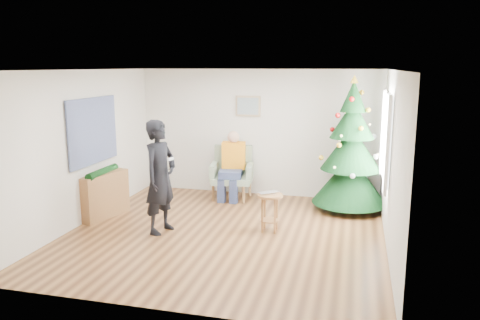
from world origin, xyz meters
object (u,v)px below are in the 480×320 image
(stool, at_px, (270,212))
(armchair, at_px, (232,179))
(console, at_px, (104,195))
(christmas_tree, at_px, (351,151))
(standing_man, at_px, (160,177))

(stool, xyz_separation_m, armchair, (-1.11, 1.77, 0.07))
(armchair, relative_size, console, 1.05)
(christmas_tree, distance_m, standing_man, 3.54)
(stool, bearing_deg, console, 179.85)
(armchair, height_order, console, armchair)
(christmas_tree, relative_size, standing_man, 1.37)
(standing_man, bearing_deg, console, 84.28)
(christmas_tree, distance_m, stool, 2.12)
(armchair, bearing_deg, console, -145.81)
(standing_man, bearing_deg, christmas_tree, -42.35)
(christmas_tree, height_order, console, christmas_tree)
(armchair, distance_m, standing_man, 2.36)
(standing_man, height_order, console, standing_man)
(christmas_tree, xyz_separation_m, stool, (-1.23, -1.53, -0.81))
(christmas_tree, relative_size, armchair, 2.39)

